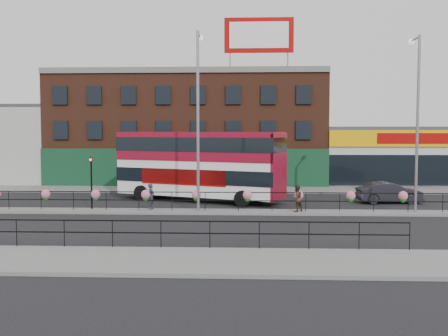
{
  "coord_description": "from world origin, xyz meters",
  "views": [
    {
      "loc": [
        1.49,
        -31.04,
        4.88
      ],
      "look_at": [
        0.0,
        3.0,
        2.5
      ],
      "focal_mm": 42.0,
      "sensor_mm": 36.0,
      "label": 1
    }
  ],
  "objects_px": {
    "pedestrian_b": "(297,198)",
    "lamp_column_east": "(416,108)",
    "lamp_column_west": "(198,105)",
    "pedestrian_a": "(151,197)",
    "car": "(389,193)",
    "double_decker_bus": "(199,159)"
  },
  "relations": [
    {
      "from": "pedestrian_b",
      "to": "lamp_column_west",
      "type": "height_order",
      "value": "lamp_column_west"
    },
    {
      "from": "pedestrian_a",
      "to": "pedestrian_b",
      "type": "bearing_deg",
      "value": -80.61
    },
    {
      "from": "car",
      "to": "pedestrian_b",
      "type": "xyz_separation_m",
      "value": [
        -6.76,
        -5.08,
        0.22
      ]
    },
    {
      "from": "lamp_column_west",
      "to": "car",
      "type": "bearing_deg",
      "value": 20.88
    },
    {
      "from": "pedestrian_a",
      "to": "lamp_column_east",
      "type": "height_order",
      "value": "lamp_column_east"
    },
    {
      "from": "lamp_column_west",
      "to": "pedestrian_a",
      "type": "bearing_deg",
      "value": 176.31
    },
    {
      "from": "double_decker_bus",
      "to": "car",
      "type": "relative_size",
      "value": 2.71
    },
    {
      "from": "double_decker_bus",
      "to": "lamp_column_east",
      "type": "bearing_deg",
      "value": -20.77
    },
    {
      "from": "car",
      "to": "pedestrian_a",
      "type": "bearing_deg",
      "value": 101.7
    },
    {
      "from": "car",
      "to": "lamp_column_east",
      "type": "xyz_separation_m",
      "value": [
        0.22,
        -4.64,
        5.55
      ]
    },
    {
      "from": "lamp_column_west",
      "to": "pedestrian_b",
      "type": "bearing_deg",
      "value": -2.69
    },
    {
      "from": "pedestrian_a",
      "to": "pedestrian_b",
      "type": "relative_size",
      "value": 0.99
    },
    {
      "from": "lamp_column_west",
      "to": "lamp_column_east",
      "type": "height_order",
      "value": "lamp_column_west"
    },
    {
      "from": "double_decker_bus",
      "to": "lamp_column_west",
      "type": "bearing_deg",
      "value": -85.32
    },
    {
      "from": "double_decker_bus",
      "to": "pedestrian_a",
      "type": "relative_size",
      "value": 7.78
    },
    {
      "from": "pedestrian_a",
      "to": "lamp_column_west",
      "type": "bearing_deg",
      "value": -81.28
    },
    {
      "from": "pedestrian_b",
      "to": "lamp_column_east",
      "type": "bearing_deg",
      "value": 146.41
    },
    {
      "from": "pedestrian_b",
      "to": "lamp_column_west",
      "type": "relative_size",
      "value": 0.15
    },
    {
      "from": "car",
      "to": "pedestrian_b",
      "type": "height_order",
      "value": "pedestrian_b"
    },
    {
      "from": "lamp_column_west",
      "to": "lamp_column_east",
      "type": "xyz_separation_m",
      "value": [
        12.82,
        0.16,
        -0.19
      ]
    },
    {
      "from": "double_decker_bus",
      "to": "pedestrian_a",
      "type": "distance_m",
      "value": 5.95
    },
    {
      "from": "pedestrian_a",
      "to": "pedestrian_b",
      "type": "xyz_separation_m",
      "value": [
        8.75,
        -0.46,
        0.01
      ]
    }
  ]
}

